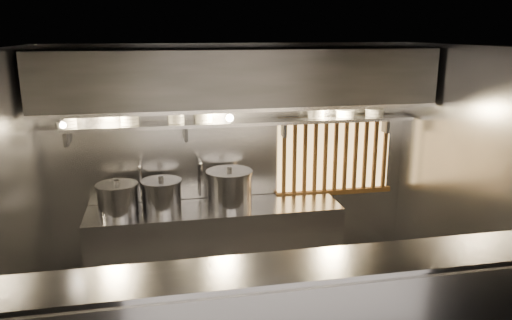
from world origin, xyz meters
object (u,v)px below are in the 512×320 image
object	(u,v)px
heat_lamp	(60,119)
stock_pot_mid	(162,195)
pendant_bulb	(230,118)
stock_pot_right	(230,188)
stock_pot_left	(118,199)

from	to	relation	value
heat_lamp	stock_pot_mid	xyz separation A→B (m)	(0.98, 0.32, -0.98)
pendant_bulb	stock_pot_mid	world-z (taller)	pendant_bulb
pendant_bulb	stock_pot_right	xyz separation A→B (m)	(-0.02, -0.04, -0.84)
pendant_bulb	stock_pot_right	bearing A→B (deg)	-117.52
pendant_bulb	stock_pot_left	distance (m)	1.58
stock_pot_mid	stock_pot_right	world-z (taller)	stock_pot_right
pendant_bulb	stock_pot_mid	bearing A→B (deg)	-178.17
pendant_bulb	stock_pot_left	world-z (taller)	pendant_bulb
pendant_bulb	stock_pot_right	size ratio (longest dim) A/B	0.30
pendant_bulb	heat_lamp	bearing A→B (deg)	-169.00
heat_lamp	stock_pot_mid	bearing A→B (deg)	18.26
stock_pot_right	heat_lamp	bearing A→B (deg)	-170.02
stock_pot_right	pendant_bulb	bearing A→B (deg)	62.48
heat_lamp	stock_pot_left	size ratio (longest dim) A/B	0.69
heat_lamp	stock_pot_left	xyz separation A→B (m)	(0.49, 0.27, -0.98)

